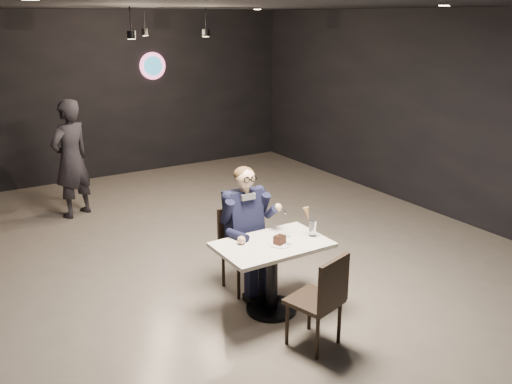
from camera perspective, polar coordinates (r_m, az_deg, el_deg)
floor at (r=6.78m, az=-2.35°, el=-7.14°), size 9.00×9.00×0.00m
wall_sign at (r=10.58m, az=-10.83°, el=12.91°), size 0.50×0.06×0.50m
pendant_lights at (r=7.95m, az=-10.07°, el=17.73°), size 1.40×1.20×0.36m
main_table at (r=5.53m, az=1.68°, el=-8.96°), size 1.10×0.70×0.75m
chair_far at (r=5.91m, az=-1.25°, el=-6.17°), size 0.42×0.46×0.92m
chair_near at (r=4.99m, az=6.14°, el=-11.12°), size 0.53×0.56×0.92m
seated_man at (r=5.81m, az=-1.27°, el=-3.83°), size 0.60×0.80×1.44m
dessert_plate at (r=5.34m, az=2.54°, el=-5.45°), size 0.23×0.23×0.01m
cake_slice at (r=5.31m, az=2.51°, el=-5.08°), size 0.13×0.12×0.07m
mint_leaf at (r=5.29m, az=3.45°, el=-4.68°), size 0.06×0.04×0.01m
sundae_glass at (r=5.54m, az=5.98°, el=-3.80°), size 0.07×0.07×0.17m
wafer_cone at (r=5.47m, az=5.42°, el=-2.26°), size 0.08×0.08×0.13m
passerby at (r=8.44m, az=-18.89°, el=3.31°), size 0.76×0.67×1.76m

